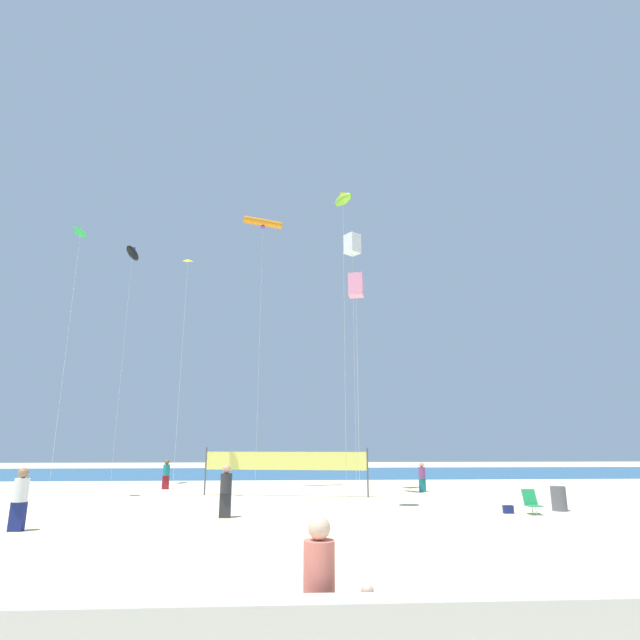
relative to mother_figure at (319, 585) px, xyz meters
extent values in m
plane|color=beige|center=(1.09, 9.17, -0.90)|extent=(120.00, 120.00, 0.00)
cube|color=#28608C|center=(1.09, 41.73, -0.90)|extent=(120.00, 20.00, 0.01)
cube|color=maroon|center=(0.00, 0.00, -0.52)|extent=(0.37, 0.22, 0.77)
cylinder|color=#EA7260|center=(0.00, 0.00, 0.18)|extent=(0.39, 0.39, 0.64)
sphere|color=beige|center=(0.00, 0.00, 0.65)|extent=(0.28, 0.28, 0.28)
cylinder|color=olive|center=(0.57, -0.11, -0.30)|extent=(0.21, 0.21, 0.35)
sphere|color=beige|center=(0.57, -0.11, -0.05)|extent=(0.16, 0.16, 0.16)
cube|color=navy|center=(-8.60, 10.12, -0.48)|extent=(0.40, 0.24, 0.84)
cylinder|color=white|center=(-8.60, 10.12, 0.29)|extent=(0.42, 0.42, 0.70)
sphere|color=#997051|center=(-8.60, 10.12, 0.79)|extent=(0.31, 0.31, 0.31)
cube|color=maroon|center=(-7.55, 24.70, -0.52)|extent=(0.37, 0.22, 0.76)
cylinder|color=#19727A|center=(-7.55, 24.70, 0.18)|extent=(0.38, 0.38, 0.63)
sphere|color=brown|center=(-7.55, 24.70, 0.64)|extent=(0.28, 0.28, 0.28)
cube|color=#19727A|center=(7.07, 22.06, -0.54)|extent=(0.34, 0.21, 0.72)
cylinder|color=#7A3872|center=(7.07, 22.06, 0.12)|extent=(0.36, 0.36, 0.60)
sphere|color=tan|center=(7.07, 22.06, 0.55)|extent=(0.27, 0.27, 0.27)
cube|color=#2D2D33|center=(-2.63, 12.64, -0.49)|extent=(0.40, 0.24, 0.83)
cylinder|color=#2D2D33|center=(-2.63, 12.64, 0.27)|extent=(0.42, 0.42, 0.69)
sphere|color=tan|center=(-2.63, 12.64, 0.77)|extent=(0.31, 0.31, 0.31)
cube|color=#1E8C4C|center=(8.84, 12.70, -0.58)|extent=(0.52, 0.48, 0.03)
cube|color=#1E8C4C|center=(8.84, 12.99, -0.30)|extent=(0.52, 0.23, 0.57)
cylinder|color=silver|center=(8.84, 12.56, -0.74)|extent=(0.03, 0.03, 0.32)
cylinder|color=silver|center=(8.84, 12.85, -0.74)|extent=(0.03, 0.03, 0.32)
cylinder|color=#595960|center=(10.37, 13.73, -0.44)|extent=(0.58, 0.58, 0.93)
cylinder|color=#4C4C51|center=(-4.69, 20.96, 0.30)|extent=(0.08, 0.08, 2.40)
cylinder|color=#4C4C51|center=(3.61, 19.35, 0.30)|extent=(0.08, 0.08, 2.40)
cube|color=#EAE566|center=(-0.54, 20.16, 0.83)|extent=(8.30, 1.63, 0.90)
cube|color=navy|center=(8.02, 13.12, -0.75)|extent=(0.37, 0.19, 0.30)
cylinder|color=silver|center=(-5.86, 18.82, 5.11)|extent=(0.01, 0.01, 12.02)
pyramid|color=yellow|center=(-5.86, 18.79, 11.16)|extent=(0.46, 0.46, 0.29)
cylinder|color=silver|center=(3.44, 22.45, 6.46)|extent=(0.01, 0.01, 14.73)
cube|color=white|center=(3.44, 22.45, 13.82)|extent=(1.10, 1.10, 1.26)
cylinder|color=silver|center=(-2.28, 24.17, 7.52)|extent=(0.01, 0.01, 16.84)
cylinder|color=orange|center=(-2.28, 24.17, 15.94)|extent=(2.55, 1.30, 0.47)
sphere|color=purple|center=(-2.28, 24.17, 15.60)|extent=(0.28, 0.28, 0.28)
cylinder|color=silver|center=(-11.48, 27.02, 6.88)|extent=(0.01, 0.01, 15.57)
ellipsoid|color=black|center=(-11.48, 27.02, 14.67)|extent=(0.79, 1.78, 0.97)
cube|color=blue|center=(-11.48, 27.02, 14.91)|extent=(0.32, 0.06, 0.41)
cylinder|color=silver|center=(-11.58, 18.79, 5.84)|extent=(0.01, 0.01, 13.48)
pyramid|color=green|center=(-11.55, 18.82, 12.65)|extent=(0.95, 0.95, 0.51)
cylinder|color=silver|center=(2.55, 19.54, 7.22)|extent=(0.01, 0.01, 16.25)
ellipsoid|color=#8CD833|center=(2.55, 19.54, 15.35)|extent=(1.21, 1.75, 0.70)
cube|color=yellow|center=(2.55, 19.54, 15.59)|extent=(0.33, 0.06, 0.41)
cylinder|color=silver|center=(2.52, 14.48, 3.81)|extent=(0.01, 0.01, 9.43)
cube|color=pink|center=(2.52, 14.48, 8.53)|extent=(0.77, 0.77, 1.01)
camera|label=1|loc=(-0.40, -6.65, 1.66)|focal=28.13mm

